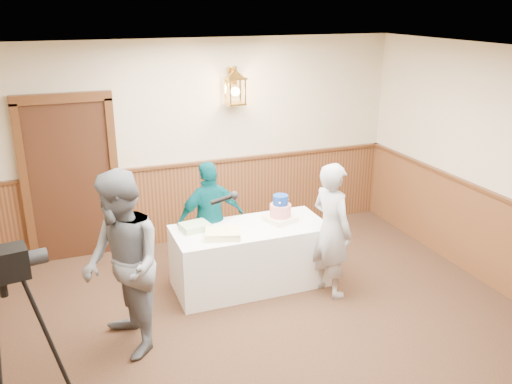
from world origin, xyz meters
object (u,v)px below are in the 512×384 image
Objects in this scene: sheet_cake_yellow at (223,234)px; sheet_cake_green at (195,227)px; display_table at (250,256)px; baker at (332,230)px; assistant_p at (211,220)px; tv_camera_rig at (15,354)px; tiered_cake at (280,211)px; interviewer at (122,265)px.

sheet_cake_yellow is 1.22× the size of sheet_cake_green.
sheet_cake_green is (-0.62, 0.15, 0.41)m from display_table.
sheet_cake_green is at bearing 165.93° from display_table.
display_table is 1.14× the size of baker.
assistant_p is 2.90m from tv_camera_rig.
sheet_cake_yellow is at bearing -53.07° from sheet_cake_green.
baker is 3.46m from tv_camera_rig.
tiered_cake is 1.02× the size of sheet_cake_yellow.
assistant_p is at bearing 32.92° from tv_camera_rig.
interviewer is at bearing -157.15° from tiered_cake.
tv_camera_rig is (-1.87, -1.73, -0.08)m from sheet_cake_green.
assistant_p is (-0.36, 0.39, 0.36)m from display_table.
assistant_p reaches higher than display_table.
baker is (1.18, -0.35, 0.00)m from sheet_cake_yellow.
sheet_cake_green is 0.22× the size of assistant_p.
sheet_cake_green is (-0.24, 0.31, -0.00)m from sheet_cake_yellow.
tiered_cake is 0.82m from sheet_cake_yellow.
tv_camera_rig is at bearing -150.75° from tiered_cake.
interviewer is (-1.56, -0.78, 0.54)m from display_table.
tiered_cake reaches higher than sheet_cake_green.
display_table is at bearing -14.07° from sheet_cake_green.
tiered_cake is 0.25× the size of tv_camera_rig.
tiered_cake reaches higher than display_table.
tv_camera_rig reaches higher than assistant_p.
display_table is at bearing 43.59° from baker.
tiered_cake is 1.03m from sheet_cake_green.
baker is 1.07× the size of assistant_p.
sheet_cake_yellow is at bearing 81.79° from assistant_p.
interviewer reaches higher than tv_camera_rig.
baker is at bearing -24.96° from sheet_cake_green.
display_table is at bearing -173.68° from tiered_cake.
tv_camera_rig is at bearing 93.86° from baker.
sheet_cake_yellow is 0.55m from assistant_p.
sheet_cake_yellow is (-0.79, -0.20, -0.09)m from tiered_cake.
sheet_cake_green is 1.34m from interviewer.
display_table is 0.65m from assistant_p.
display_table is 5.66× the size of sheet_cake_green.
baker is at bearing 8.16° from tv_camera_rig.
baker is 1.00× the size of tv_camera_rig.
display_table is at bearing 106.56° from interviewer.
sheet_cake_yellow is 2.54m from tv_camera_rig.
tiered_cake is 0.85m from assistant_p.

